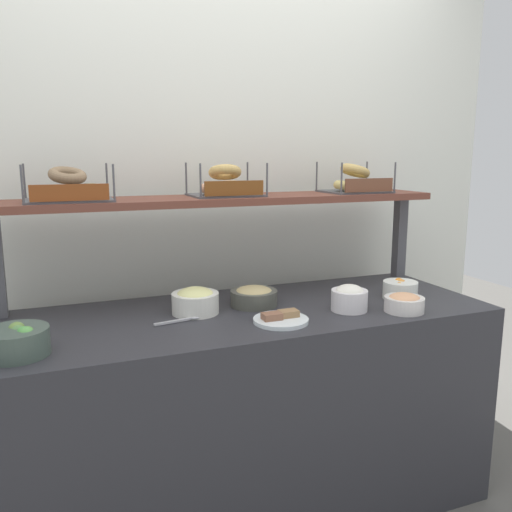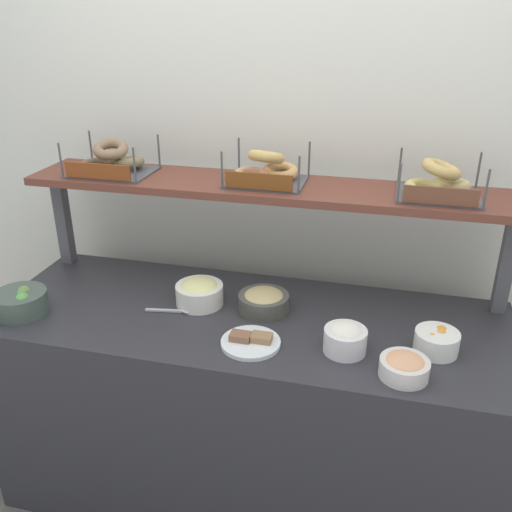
{
  "view_description": "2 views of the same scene",
  "coord_description": "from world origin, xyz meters",
  "px_view_note": "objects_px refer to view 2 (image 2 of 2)",
  "views": [
    {
      "loc": [
        -0.71,
        -1.87,
        1.45
      ],
      "look_at": [
        0.05,
        0.06,
        1.06
      ],
      "focal_mm": 37.04,
      "sensor_mm": 36.0,
      "label": 1
    },
    {
      "loc": [
        0.46,
        -1.71,
        1.9
      ],
      "look_at": [
        0.02,
        0.05,
        1.07
      ],
      "focal_mm": 38.81,
      "sensor_mm": 36.0,
      "label": 2
    }
  ],
  "objects_px": {
    "bowl_veggie_mix": "(21,302)",
    "bowl_fruit_salad": "(437,341)",
    "bowl_hummus": "(264,300)",
    "serving_plate_white": "(251,342)",
    "bagel_basket_sesame": "(266,171)",
    "bagel_basket_plain": "(439,184)",
    "bowl_cream_cheese": "(345,338)",
    "bowl_lox_spread": "(404,366)",
    "serving_spoon_near_plate": "(177,311)",
    "bagel_basket_poppy": "(111,162)",
    "bowl_egg_salad": "(199,292)"
  },
  "relations": [
    {
      "from": "bagel_basket_plain",
      "to": "bowl_lox_spread",
      "type": "bearing_deg",
      "value": -97.72
    },
    {
      "from": "bowl_fruit_salad",
      "to": "serving_plate_white",
      "type": "distance_m",
      "value": 0.62
    },
    {
      "from": "bowl_fruit_salad",
      "to": "bowl_hummus",
      "type": "height_order",
      "value": "bowl_fruit_salad"
    },
    {
      "from": "bowl_fruit_salad",
      "to": "serving_plate_white",
      "type": "relative_size",
      "value": 0.71
    },
    {
      "from": "bowl_hummus",
      "to": "bowl_lox_spread",
      "type": "bearing_deg",
      "value": -29.8
    },
    {
      "from": "bagel_basket_sesame",
      "to": "bowl_hummus",
      "type": "bearing_deg",
      "value": -78.52
    },
    {
      "from": "bowl_hummus",
      "to": "serving_plate_white",
      "type": "height_order",
      "value": "bowl_hummus"
    },
    {
      "from": "bagel_basket_poppy",
      "to": "bowl_veggie_mix",
      "type": "bearing_deg",
      "value": -113.51
    },
    {
      "from": "bowl_cream_cheese",
      "to": "bagel_basket_sesame",
      "type": "distance_m",
      "value": 0.7
    },
    {
      "from": "serving_spoon_near_plate",
      "to": "bowl_cream_cheese",
      "type": "bearing_deg",
      "value": -9.16
    },
    {
      "from": "bowl_cream_cheese",
      "to": "serving_plate_white",
      "type": "xyz_separation_m",
      "value": [
        -0.31,
        -0.04,
        -0.04
      ]
    },
    {
      "from": "bowl_cream_cheese",
      "to": "bowl_hummus",
      "type": "height_order",
      "value": "bowl_cream_cheese"
    },
    {
      "from": "bowl_cream_cheese",
      "to": "bowl_egg_salad",
      "type": "bearing_deg",
      "value": 161.98
    },
    {
      "from": "bowl_hummus",
      "to": "serving_plate_white",
      "type": "relative_size",
      "value": 0.93
    },
    {
      "from": "serving_spoon_near_plate",
      "to": "bagel_basket_sesame",
      "type": "relative_size",
      "value": 0.61
    },
    {
      "from": "bowl_lox_spread",
      "to": "bowl_cream_cheese",
      "type": "bearing_deg",
      "value": 154.04
    },
    {
      "from": "bagel_basket_sesame",
      "to": "bowl_fruit_salad",
      "type": "bearing_deg",
      "value": -27.72
    },
    {
      "from": "bowl_cream_cheese",
      "to": "bagel_basket_plain",
      "type": "distance_m",
      "value": 0.64
    },
    {
      "from": "bagel_basket_sesame",
      "to": "serving_spoon_near_plate",
      "type": "bearing_deg",
      "value": -130.07
    },
    {
      "from": "bowl_cream_cheese",
      "to": "bagel_basket_sesame",
      "type": "bearing_deg",
      "value": 131.26
    },
    {
      "from": "bowl_fruit_salad",
      "to": "bowl_egg_salad",
      "type": "relative_size",
      "value": 0.8
    },
    {
      "from": "bowl_egg_salad",
      "to": "bagel_basket_plain",
      "type": "height_order",
      "value": "bagel_basket_plain"
    },
    {
      "from": "serving_spoon_near_plate",
      "to": "bowl_hummus",
      "type": "bearing_deg",
      "value": 17.76
    },
    {
      "from": "bowl_cream_cheese",
      "to": "bowl_veggie_mix",
      "type": "distance_m",
      "value": 1.19
    },
    {
      "from": "bowl_fruit_salad",
      "to": "bowl_veggie_mix",
      "type": "xyz_separation_m",
      "value": [
        -1.49,
        -0.11,
        0.01
      ]
    },
    {
      "from": "bagel_basket_poppy",
      "to": "bagel_basket_plain",
      "type": "bearing_deg",
      "value": 0.29
    },
    {
      "from": "bowl_cream_cheese",
      "to": "bagel_basket_poppy",
      "type": "xyz_separation_m",
      "value": [
        -1.0,
        0.4,
        0.42
      ]
    },
    {
      "from": "bowl_lox_spread",
      "to": "bowl_veggie_mix",
      "type": "relative_size",
      "value": 0.79
    },
    {
      "from": "serving_plate_white",
      "to": "bowl_veggie_mix",
      "type": "bearing_deg",
      "value": -179.88
    },
    {
      "from": "bowl_cream_cheese",
      "to": "bagel_basket_poppy",
      "type": "bearing_deg",
      "value": 158.38
    },
    {
      "from": "bowl_hummus",
      "to": "serving_plate_white",
      "type": "bearing_deg",
      "value": -87.2
    },
    {
      "from": "bowl_veggie_mix",
      "to": "bowl_fruit_salad",
      "type": "bearing_deg",
      "value": 4.29
    },
    {
      "from": "bowl_cream_cheese",
      "to": "serving_spoon_near_plate",
      "type": "xyz_separation_m",
      "value": [
        -0.64,
        0.1,
        -0.04
      ]
    },
    {
      "from": "bowl_cream_cheese",
      "to": "bagel_basket_poppy",
      "type": "height_order",
      "value": "bagel_basket_poppy"
    },
    {
      "from": "bowl_lox_spread",
      "to": "bowl_veggie_mix",
      "type": "distance_m",
      "value": 1.39
    },
    {
      "from": "bowl_hummus",
      "to": "bagel_basket_poppy",
      "type": "xyz_separation_m",
      "value": [
        -0.68,
        0.2,
        0.44
      ]
    },
    {
      "from": "bowl_veggie_mix",
      "to": "bagel_basket_sesame",
      "type": "bearing_deg",
      "value": 29.13
    },
    {
      "from": "bowl_lox_spread",
      "to": "bowl_egg_salad",
      "type": "bearing_deg",
      "value": 159.91
    },
    {
      "from": "bowl_fruit_salad",
      "to": "bagel_basket_sesame",
      "type": "relative_size",
      "value": 0.49
    },
    {
      "from": "bowl_egg_salad",
      "to": "bowl_hummus",
      "type": "bearing_deg",
      "value": 3.6
    },
    {
      "from": "bowl_cream_cheese",
      "to": "bowl_fruit_salad",
      "type": "height_order",
      "value": "bowl_cream_cheese"
    },
    {
      "from": "bowl_lox_spread",
      "to": "bowl_veggie_mix",
      "type": "xyz_separation_m",
      "value": [
        -1.38,
        0.05,
        0.01
      ]
    },
    {
      "from": "serving_plate_white",
      "to": "bagel_basket_plain",
      "type": "height_order",
      "value": "bagel_basket_plain"
    },
    {
      "from": "bowl_lox_spread",
      "to": "bagel_basket_poppy",
      "type": "xyz_separation_m",
      "value": [
        -1.19,
        0.49,
        0.44
      ]
    },
    {
      "from": "bowl_lox_spread",
      "to": "bowl_hummus",
      "type": "relative_size",
      "value": 0.81
    },
    {
      "from": "serving_plate_white",
      "to": "bagel_basket_poppy",
      "type": "relative_size",
      "value": 0.64
    },
    {
      "from": "bowl_lox_spread",
      "to": "serving_spoon_near_plate",
      "type": "xyz_separation_m",
      "value": [
        -0.83,
        0.2,
        -0.03
      ]
    },
    {
      "from": "serving_plate_white",
      "to": "bagel_basket_plain",
      "type": "distance_m",
      "value": 0.86
    },
    {
      "from": "bowl_lox_spread",
      "to": "bagel_basket_plain",
      "type": "distance_m",
      "value": 0.67
    },
    {
      "from": "serving_plate_white",
      "to": "bowl_lox_spread",
      "type": "bearing_deg",
      "value": -6.25
    }
  ]
}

